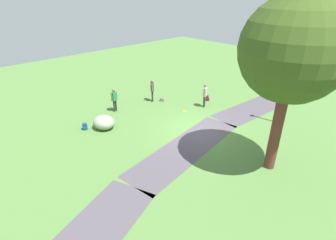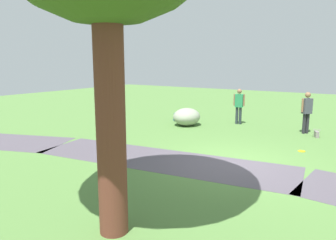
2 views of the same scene
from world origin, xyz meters
name	(u,v)px [view 2 (image 2 of 2)]	position (x,y,z in m)	size (l,w,h in m)	color
ground_plane	(231,163)	(0.00, 0.00, 0.00)	(48.00, 48.00, 0.00)	#517B3B
footpath_segment_mid	(161,159)	(1.93, 0.81, 0.00)	(8.22, 3.23, 0.01)	#514953
lawn_boulder	(187,117)	(3.93, -4.24, 0.40)	(1.43, 1.58, 0.81)	gray
woman_with_handbag	(307,110)	(-1.03, -5.43, 0.99)	(0.42, 0.43, 1.71)	#26262C
man_near_boulder	(239,104)	(2.03, -5.87, 0.97)	(0.51, 0.31, 1.67)	#273237
handbag_on_grass	(317,134)	(-1.54, -4.93, 0.14)	(0.36, 0.36, 0.31)	gray
backpack_by_boulder	(177,117)	(4.87, -4.91, 0.19)	(0.34, 0.33, 0.40)	navy
frisbee_on_grass	(302,151)	(-1.46, -2.48, 0.01)	(0.23, 0.23, 0.02)	gold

